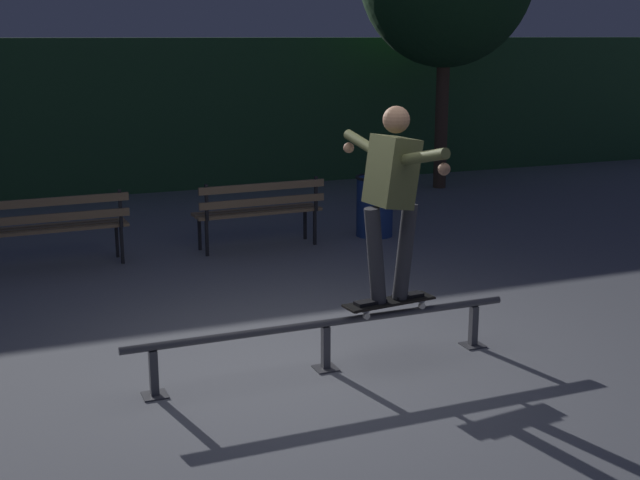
# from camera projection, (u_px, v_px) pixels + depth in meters

# --- Properties ---
(ground_plane) EXTENTS (90.00, 90.00, 0.00)m
(ground_plane) POSITION_uv_depth(u_px,v_px,m) (318.00, 361.00, 6.81)
(ground_plane) COLOR slate
(hedge_backdrop) EXTENTS (24.00, 1.20, 2.54)m
(hedge_backdrop) POSITION_uv_depth(u_px,v_px,m) (128.00, 114.00, 14.27)
(hedge_backdrop) COLOR #2D5B33
(hedge_backdrop) RESTS_ON ground
(grind_rail) EXTENTS (3.20, 0.18, 0.41)m
(grind_rail) POSITION_uv_depth(u_px,v_px,m) (326.00, 332.00, 6.58)
(grind_rail) COLOR #47474C
(grind_rail) RESTS_ON ground
(skateboard) EXTENTS (0.80, 0.29, 0.09)m
(skateboard) POSITION_uv_depth(u_px,v_px,m) (389.00, 302.00, 6.75)
(skateboard) COLOR black
(skateboard) RESTS_ON grind_rail
(skateboarder) EXTENTS (0.63, 1.40, 1.56)m
(skateboarder) POSITION_uv_depth(u_px,v_px,m) (392.00, 188.00, 6.52)
(skateboarder) COLOR black
(skateboarder) RESTS_ON skateboard
(park_bench_leftmost) EXTENTS (1.61, 0.45, 0.88)m
(park_bench_leftmost) POSITION_uv_depth(u_px,v_px,m) (56.00, 222.00, 9.41)
(park_bench_leftmost) COLOR black
(park_bench_leftmost) RESTS_ON ground
(park_bench_left_center) EXTENTS (1.61, 0.45, 0.88)m
(park_bench_left_center) POSITION_uv_depth(u_px,v_px,m) (260.00, 206.00, 10.29)
(park_bench_left_center) COLOR black
(park_bench_left_center) RESTS_ON ground
(trash_can) EXTENTS (0.52, 0.52, 0.80)m
(trash_can) POSITION_uv_depth(u_px,v_px,m) (375.00, 205.00, 11.00)
(trash_can) COLOR navy
(trash_can) RESTS_ON ground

